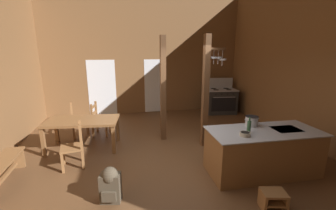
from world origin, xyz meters
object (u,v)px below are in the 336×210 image
object	(u,v)px
stove_range	(220,101)
backpack	(110,184)
step_stool	(273,199)
dining_table	(82,123)
ladderback_chair_by_post	(99,120)
kitchen_island	(262,152)
ladderback_chair_at_table_end	(75,146)
ladderback_chair_near_window	(78,121)
mixing_bowl_on_counter	(245,134)
bench_along_left_wall	(1,170)
bottle_tall_on_counter	(249,127)
stockpot_on_counter	(252,121)

from	to	relation	value
stove_range	backpack	xyz separation A→B (m)	(-4.03, -4.52, -0.17)
stove_range	step_stool	size ratio (longest dim) A/B	3.18
dining_table	ladderback_chair_by_post	size ratio (longest dim) A/B	1.89
kitchen_island	ladderback_chair_at_table_end	world-z (taller)	ladderback_chair_at_table_end
ladderback_chair_near_window	ladderback_chair_at_table_end	xyz separation A→B (m)	(0.22, -1.77, 0.00)
ladderback_chair_by_post	mixing_bowl_on_counter	size ratio (longest dim) A/B	4.91
bench_along_left_wall	bottle_tall_on_counter	bearing A→B (deg)	-8.30
backpack	stockpot_on_counter	world-z (taller)	stockpot_on_counter
step_stool	bottle_tall_on_counter	bearing A→B (deg)	83.85
kitchen_island	dining_table	bearing A→B (deg)	151.55
ladderback_chair_near_window	stockpot_on_counter	xyz separation A→B (m)	(3.78, -2.52, 0.54)
stove_range	mixing_bowl_on_counter	xyz separation A→B (m)	(-1.64, -4.42, 0.44)
bottle_tall_on_counter	mixing_bowl_on_counter	bearing A→B (deg)	-139.74
stove_range	ladderback_chair_at_table_end	distance (m)	5.76
stove_range	bench_along_left_wall	size ratio (longest dim) A/B	0.96
backpack	bottle_tall_on_counter	size ratio (longest dim) A/B	1.95
dining_table	ladderback_chair_at_table_end	size ratio (longest dim) A/B	1.89
kitchen_island	ladderback_chair_near_window	size ratio (longest dim) A/B	2.30
dining_table	ladderback_chair_by_post	world-z (taller)	ladderback_chair_by_post
step_stool	kitchen_island	bearing A→B (deg)	64.59
stockpot_on_counter	mixing_bowl_on_counter	distance (m)	0.63
kitchen_island	dining_table	world-z (taller)	kitchen_island
ladderback_chair_by_post	bottle_tall_on_counter	size ratio (longest dim) A/B	3.11
stockpot_on_counter	mixing_bowl_on_counter	size ratio (longest dim) A/B	1.67
ladderback_chair_at_table_end	step_stool	bearing A→B (deg)	-32.60
stockpot_on_counter	dining_table	bearing A→B (deg)	154.63
bottle_tall_on_counter	kitchen_island	bearing A→B (deg)	6.75
kitchen_island	bench_along_left_wall	world-z (taller)	kitchen_island
kitchen_island	ladderback_chair_near_window	bearing A→B (deg)	144.12
mixing_bowl_on_counter	bottle_tall_on_counter	size ratio (longest dim) A/B	0.63
step_stool	dining_table	bearing A→B (deg)	136.75
ladderback_chair_near_window	backpack	size ratio (longest dim) A/B	1.59
kitchen_island	step_stool	distance (m)	1.14
ladderback_chair_by_post	backpack	distance (m)	3.13
step_stool	stockpot_on_counter	xyz separation A→B (m)	(0.37, 1.29, 0.81)
kitchen_island	mixing_bowl_on_counter	size ratio (longest dim) A/B	11.31
stove_range	mixing_bowl_on_counter	world-z (taller)	stove_range
kitchen_island	bench_along_left_wall	distance (m)	4.89
ladderback_chair_at_table_end	bottle_tall_on_counter	size ratio (longest dim) A/B	3.11
ladderback_chair_by_post	ladderback_chair_at_table_end	xyz separation A→B (m)	(-0.36, -1.79, 0.00)
mixing_bowl_on_counter	bottle_tall_on_counter	xyz separation A→B (m)	(0.15, 0.13, 0.09)
ladderback_chair_near_window	stockpot_on_counter	world-z (taller)	stockpot_on_counter
ladderback_chair_by_post	stove_range	bearing A→B (deg)	17.86
bench_along_left_wall	step_stool	bearing A→B (deg)	-20.20
ladderback_chair_at_table_end	stockpot_on_counter	xyz separation A→B (m)	(3.57, -0.75, 0.54)
kitchen_island	ladderback_chair_by_post	distance (m)	4.35
stove_range	step_stool	bearing A→B (deg)	-106.86
mixing_bowl_on_counter	ladderback_chair_by_post	bearing A→B (deg)	132.97
step_stool	mixing_bowl_on_counter	xyz separation A→B (m)	(-0.05, 0.83, 0.74)
kitchen_island	dining_table	xyz separation A→B (m)	(-3.63, 1.97, 0.21)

